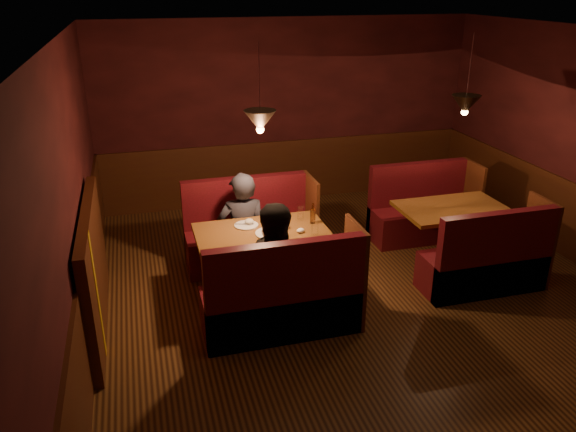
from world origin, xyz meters
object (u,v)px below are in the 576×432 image
object	(u,v)px
diner_a	(242,211)
diner_b	(279,250)
second_bench_far	(422,214)
main_bench_near	(285,303)
second_table	(451,221)
main_bench_far	(250,237)
second_bench_near	(488,265)
main_table	(264,246)

from	to	relation	value
diner_a	diner_b	world-z (taller)	diner_b
second_bench_far	diner_b	size ratio (longest dim) A/B	0.88
main_bench_near	second_table	size ratio (longest dim) A/B	1.22
main_bench_far	second_bench_near	distance (m)	2.90
main_bench_near	second_table	distance (m)	2.68
main_bench_near	second_bench_near	xyz separation A→B (m)	(2.51, 0.22, -0.02)
second_bench_near	second_table	bearing A→B (deg)	92.20
diner_a	diner_b	xyz separation A→B (m)	(0.16, -1.15, 0.01)
second_bench_near	main_table	bearing A→B (deg)	166.05
diner_b	second_table	bearing A→B (deg)	-2.80
main_table	second_bench_near	distance (m)	2.61
main_bench_far	diner_a	xyz separation A→B (m)	(-0.15, -0.29, 0.48)
main_table	second_table	distance (m)	2.50
second_bench_far	second_bench_near	xyz separation A→B (m)	(0.00, -1.60, 0.00)
main_table	second_bench_near	xyz separation A→B (m)	(2.52, -0.63, -0.28)
diner_a	main_bench_near	bearing A→B (deg)	100.64
main_table	diner_b	bearing A→B (deg)	-87.37
main_table	second_bench_far	world-z (taller)	second_bench_far
diner_a	diner_b	bearing A→B (deg)	102.41
main_table	second_bench_far	xyz separation A→B (m)	(2.52, 0.97, -0.28)
main_table	second_bench_near	size ratio (longest dim) A/B	1.00
second_table	second_bench_near	xyz separation A→B (m)	(0.03, -0.80, -0.22)
second_bench_far	main_table	bearing A→B (deg)	-158.89
second_table	diner_a	xyz separation A→B (m)	(-2.62, 0.38, 0.27)
main_bench_far	second_bench_far	world-z (taller)	main_bench_far
main_table	second_bench_far	size ratio (longest dim) A/B	1.00
main_table	second_table	bearing A→B (deg)	3.99
diner_a	second_table	bearing A→B (deg)	176.29
main_bench_far	main_bench_near	distance (m)	1.68
second_table	second_bench_near	world-z (taller)	second_bench_near
main_bench_near	diner_a	world-z (taller)	diner_a
main_bench_far	second_bench_far	xyz separation A→B (m)	(2.51, 0.13, -0.02)
second_bench_far	main_bench_far	bearing A→B (deg)	-176.97
main_bench_near	diner_b	bearing A→B (deg)	87.57
second_bench_near	diner_b	size ratio (longest dim) A/B	0.88
main_bench_near	second_bench_far	size ratio (longest dim) A/B	1.10
second_bench_far	diner_a	distance (m)	2.73
second_bench_far	diner_a	bearing A→B (deg)	-171.01
diner_b	main_table	bearing A→B (deg)	72.40
second_table	main_bench_near	bearing A→B (deg)	-157.66
second_table	diner_a	distance (m)	2.67
second_bench_near	main_bench_near	bearing A→B (deg)	-175.06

